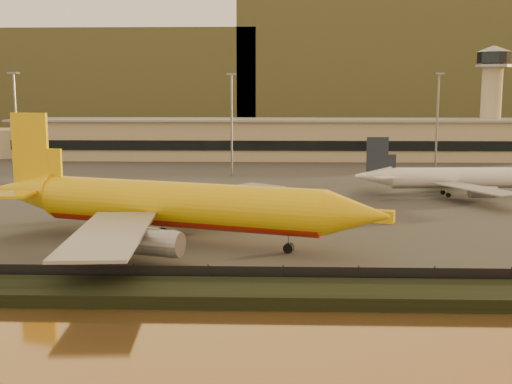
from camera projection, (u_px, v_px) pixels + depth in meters
ground at (266, 258)px, 81.35m from camera, size 900.00×900.00×0.00m
embankment at (264, 293)px, 64.45m from camera, size 320.00×7.00×1.40m
tarmac at (272, 170)px, 175.19m from camera, size 320.00×220.00×0.20m
perimeter_fence at (264, 276)px, 68.31m from camera, size 300.00×0.05×2.20m
terminal_building at (228, 139)px, 204.92m from camera, size 202.00×25.00×12.60m
control_tower at (492, 91)px, 205.23m from camera, size 11.20×11.20×35.50m
apron_light_masts at (335, 115)px, 152.58m from camera, size 152.20×12.20×25.40m
distant_hills at (243, 77)px, 413.19m from camera, size 470.00×160.00×70.00m
dhl_cargo_jet at (173, 205)px, 87.76m from camera, size 57.82×55.14×17.65m
white_narrowbody_jet at (457, 178)px, 129.05m from camera, size 41.44×40.40×11.91m
gse_vehicle_yellow at (380, 216)px, 102.59m from camera, size 4.77×3.22×1.97m
gse_vehicle_white at (126, 202)px, 117.59m from camera, size 3.73×2.50×1.54m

